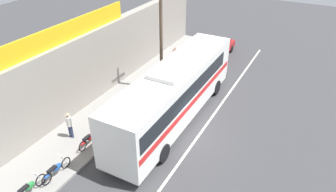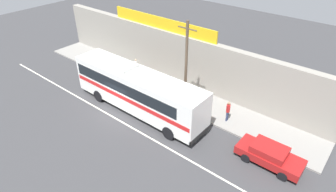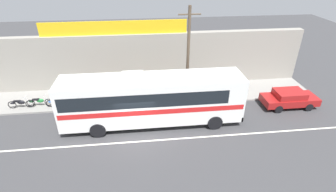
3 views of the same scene
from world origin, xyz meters
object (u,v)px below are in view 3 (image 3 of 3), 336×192
Objects in this scene: motorcycle_green at (20,103)px; pedestrian_by_curb at (228,84)px; parked_car at (289,98)px; motorcycle_blue at (39,101)px; pedestrian_far_right at (95,85)px; utility_pole at (188,56)px; intercity_bus at (151,98)px; motorcycle_orange at (58,102)px; motorcycle_black at (93,99)px.

pedestrian_by_curb is at bearing 1.10° from motorcycle_green.
pedestrian_by_curb is (16.56, 0.32, 0.59)m from motorcycle_green.
parked_car is 2.17× the size of motorcycle_blue.
pedestrian_far_right is (5.51, 1.41, 0.52)m from motorcycle_green.
pedestrian_far_right is (-7.44, 1.82, -2.93)m from utility_pole.
motorcycle_orange is at bearing 158.36° from intercity_bus.
motorcycle_blue and motorcycle_orange have the same top height.
motorcycle_orange is 1.09× the size of pedestrian_by_curb.
utility_pole is (2.95, 2.54, 1.95)m from intercity_bus.
motorcycle_orange is at bearing -8.29° from motorcycle_blue.
motorcycle_blue is at bearing 4.59° from motorcycle_green.
pedestrian_by_curb is at bearing 0.78° from motorcycle_blue.
parked_car is 2.59× the size of pedestrian_far_right.
parked_car is 4.85m from pedestrian_by_curb.
motorcycle_black is at bearing 176.76° from utility_pole.
pedestrian_by_curb reaches higher than motorcycle_orange.
intercity_bus reaches higher than motorcycle_black.
motorcycle_black is (-4.52, 2.96, -1.50)m from intercity_bus.
utility_pole is at bearing -2.53° from motorcycle_blue.
pedestrian_far_right is at bearing 17.47° from motorcycle_blue.
pedestrian_by_curb reaches higher than pedestrian_far_right.
pedestrian_by_curb is (11.05, -1.10, 0.07)m from pedestrian_far_right.
intercity_bus is 7.55× the size of pedestrian_far_right.
parked_car reaches higher than motorcycle_green.
intercity_bus is at bearing -153.58° from pedestrian_by_curb.
intercity_bus is 5.61m from motorcycle_black.
motorcycle_green is 1.10× the size of pedestrian_by_curb.
utility_pole is 13.40m from motorcycle_green.
motorcycle_black and motorcycle_blue have the same top height.
utility_pole is 4.67m from pedestrian_by_curb.
intercity_bus is at bearing -139.25° from utility_pole.
motorcycle_black is at bearing 2.72° from motorcycle_orange.
parked_car is 2.44× the size of pedestrian_by_curb.
motorcycle_green is 2.84m from motorcycle_orange.
utility_pole reaches higher than motorcycle_blue.
parked_car is 18.12m from motorcycle_orange.
parked_car is 0.57× the size of utility_pole.
parked_car is (10.88, 1.07, -1.33)m from intercity_bus.
motorcycle_blue is at bearing 177.47° from utility_pole.
parked_car is 2.33× the size of motorcycle_black.
utility_pole is 12.09m from motorcycle_blue.
intercity_bus reaches higher than motorcycle_orange.
motorcycle_green is (-20.87, 1.88, -0.17)m from parked_car.
motorcycle_blue is 1.04× the size of motorcycle_orange.
intercity_bus is at bearing -19.49° from motorcycle_blue.
parked_car is 15.72m from pedestrian_far_right.
parked_car reaches higher than motorcycle_blue.
motorcycle_green is (-12.95, 0.40, -3.45)m from utility_pole.
motorcycle_orange is at bearing -150.36° from pedestrian_far_right.
parked_car is 20.96m from motorcycle_green.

